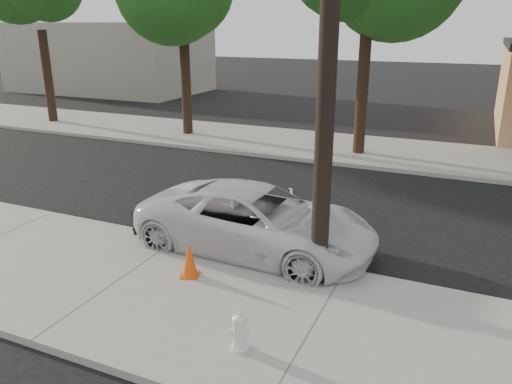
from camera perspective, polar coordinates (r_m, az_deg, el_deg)
ground at (r=13.69m, az=-4.06°, el=-2.53°), size 120.00×120.00×0.00m
near_sidewalk at (r=10.42m, az=-15.32°, el=-9.94°), size 90.00×4.40×0.15m
far_sidewalk at (r=21.22m, az=6.72°, el=5.32°), size 90.00×5.00×0.15m
curb_near at (r=12.00m, az=-8.77°, el=-5.51°), size 90.00×0.12×0.16m
building_far at (r=40.75m, az=-16.43°, el=14.57°), size 14.00×8.00×5.00m
utility_pole at (r=8.89m, az=8.30°, el=16.87°), size 1.40×0.34×9.00m
police_cruiser at (r=11.22m, az=0.07°, el=-3.27°), size 5.52×2.70×1.51m
fire_hydrant at (r=7.98m, az=-1.88°, el=-15.75°), size 0.33×0.29×0.61m
traffic_cone at (r=10.09m, az=-7.62°, el=-7.72°), size 0.46×0.46×0.70m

